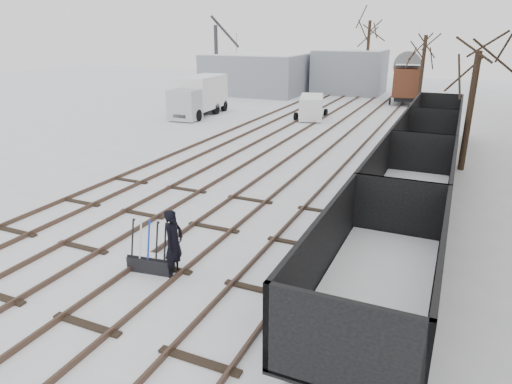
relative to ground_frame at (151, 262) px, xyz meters
The scene contains 17 objects.
ground 0.44m from the ground_frame, 56.96° to the left, with size 120.00×120.00×0.00m, color white.
tracks 13.96m from the ground_frame, 89.25° to the left, with size 13.90×52.00×0.16m.
shed_left 38.52m from the ground_frame, 109.46° to the left, with size 10.00×8.00×4.10m.
shed_right 40.51m from the ground_frame, 95.41° to the left, with size 7.00×6.00×4.50m.
ground_frame is the anchor object (origin of this frame).
worker 1.02m from the ground_frame, ahead, with size 0.70×0.46×1.93m, color black.
freight_wagon_a 6.23m from the ground_frame, ahead, with size 2.60×6.51×2.66m.
freight_wagon_b 8.82m from the ground_frame, 45.33° to the left, with size 2.60×6.51×2.66m.
freight_wagon_c 14.10m from the ground_frame, 63.96° to the left, with size 2.60×6.51×2.66m.
freight_wagon_d 20.05m from the ground_frame, 72.02° to the left, with size 2.60×6.51×2.66m.
box_van_wagon 35.29m from the ground_frame, 85.88° to the left, with size 3.06×4.97×3.58m.
lorry 24.84m from the ground_frame, 117.49° to the left, with size 2.47×6.76×3.02m.
panel_van 24.51m from the ground_frame, 96.99° to the left, with size 2.68×4.21×1.72m.
crane 37.00m from the ground_frame, 115.58° to the left, with size 1.83×4.63×7.77m.
tree_near 16.53m from the ground_frame, 61.47° to the left, with size 0.30×0.30×5.56m, color black.
tree_far_left 38.42m from the ground_frame, 92.57° to the left, with size 0.30×0.30×7.29m, color black.
tree_far_right 32.42m from the ground_frame, 82.77° to the left, with size 0.30×0.30×6.04m, color black.
Camera 1 is at (7.18, -9.51, 6.46)m, focal length 32.00 mm.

